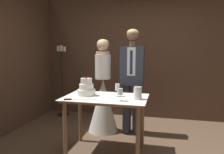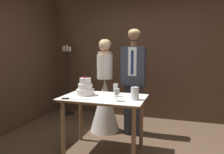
{
  "view_description": "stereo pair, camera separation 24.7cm",
  "coord_description": "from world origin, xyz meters",
  "px_view_note": "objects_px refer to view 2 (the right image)",
  "views": [
    {
      "loc": [
        0.58,
        -2.77,
        1.5
      ],
      "look_at": [
        -0.23,
        0.56,
        1.06
      ],
      "focal_mm": 35.0,
      "sensor_mm": 36.0,
      "label": 1
    },
    {
      "loc": [
        0.81,
        -2.71,
        1.5
      ],
      "look_at": [
        -0.23,
        0.56,
        1.06
      ],
      "focal_mm": 35.0,
      "sensor_mm": 36.0,
      "label": 2
    }
  ],
  "objects_px": {
    "tiered_cake": "(85,88)",
    "wine_glass_near": "(117,92)",
    "cake_table": "(104,105)",
    "cake_knife": "(71,99)",
    "hurricane_candle": "(135,94)",
    "groom": "(134,77)",
    "bride": "(105,98)",
    "candle_stand": "(68,80)",
    "wine_glass_middle": "(116,87)"
  },
  "relations": [
    {
      "from": "cake_knife",
      "to": "wine_glass_near",
      "type": "xyz_separation_m",
      "value": [
        0.61,
        0.09,
        0.11
      ]
    },
    {
      "from": "cake_table",
      "to": "wine_glass_middle",
      "type": "xyz_separation_m",
      "value": [
        0.16,
        0.07,
        0.25
      ]
    },
    {
      "from": "cake_table",
      "to": "groom",
      "type": "xyz_separation_m",
      "value": [
        0.26,
        0.8,
        0.32
      ]
    },
    {
      "from": "tiered_cake",
      "to": "wine_glass_middle",
      "type": "xyz_separation_m",
      "value": [
        0.46,
        0.04,
        0.03
      ]
    },
    {
      "from": "tiered_cake",
      "to": "cake_table",
      "type": "bearing_deg",
      "value": -7.31
    },
    {
      "from": "tiered_cake",
      "to": "cake_knife",
      "type": "distance_m",
      "value": 0.34
    },
    {
      "from": "wine_glass_near",
      "to": "bride",
      "type": "bearing_deg",
      "value": 117.59
    },
    {
      "from": "wine_glass_near",
      "to": "groom",
      "type": "height_order",
      "value": "groom"
    },
    {
      "from": "tiered_cake",
      "to": "bride",
      "type": "relative_size",
      "value": 0.17
    },
    {
      "from": "bride",
      "to": "wine_glass_near",
      "type": "bearing_deg",
      "value": -62.41
    },
    {
      "from": "candle_stand",
      "to": "hurricane_candle",
      "type": "bearing_deg",
      "value": -39.55
    },
    {
      "from": "wine_glass_middle",
      "to": "bride",
      "type": "bearing_deg",
      "value": 120.13
    },
    {
      "from": "wine_glass_near",
      "to": "bride",
      "type": "distance_m",
      "value": 1.16
    },
    {
      "from": "hurricane_candle",
      "to": "candle_stand",
      "type": "distance_m",
      "value": 2.44
    },
    {
      "from": "hurricane_candle",
      "to": "candle_stand",
      "type": "relative_size",
      "value": 0.11
    },
    {
      "from": "cake_knife",
      "to": "candle_stand",
      "type": "bearing_deg",
      "value": 104.55
    },
    {
      "from": "cake_knife",
      "to": "hurricane_candle",
      "type": "bearing_deg",
      "value": 0.33
    },
    {
      "from": "wine_glass_middle",
      "to": "cake_knife",
      "type": "bearing_deg",
      "value": -145.98
    },
    {
      "from": "wine_glass_middle",
      "to": "bride",
      "type": "xyz_separation_m",
      "value": [
        -0.42,
        0.73,
        -0.34
      ]
    },
    {
      "from": "cake_knife",
      "to": "bride",
      "type": "height_order",
      "value": "bride"
    },
    {
      "from": "groom",
      "to": "hurricane_candle",
      "type": "bearing_deg",
      "value": -76.73
    },
    {
      "from": "cake_knife",
      "to": "tiered_cake",
      "type": "bearing_deg",
      "value": 62.56
    },
    {
      "from": "candle_stand",
      "to": "wine_glass_middle",
      "type": "bearing_deg",
      "value": -42.44
    },
    {
      "from": "cake_table",
      "to": "hurricane_candle",
      "type": "distance_m",
      "value": 0.5
    },
    {
      "from": "cake_table",
      "to": "candle_stand",
      "type": "bearing_deg",
      "value": 133.09
    },
    {
      "from": "wine_glass_middle",
      "to": "tiered_cake",
      "type": "bearing_deg",
      "value": -175.45
    },
    {
      "from": "cake_knife",
      "to": "wine_glass_near",
      "type": "distance_m",
      "value": 0.63
    },
    {
      "from": "cake_knife",
      "to": "groom",
      "type": "relative_size",
      "value": 0.23
    },
    {
      "from": "bride",
      "to": "candle_stand",
      "type": "bearing_deg",
      "value": 148.25
    },
    {
      "from": "wine_glass_near",
      "to": "candle_stand",
      "type": "height_order",
      "value": "candle_stand"
    },
    {
      "from": "cake_table",
      "to": "cake_knife",
      "type": "bearing_deg",
      "value": -142.57
    },
    {
      "from": "tiered_cake",
      "to": "wine_glass_near",
      "type": "relative_size",
      "value": 1.66
    },
    {
      "from": "groom",
      "to": "cake_table",
      "type": "bearing_deg",
      "value": -108.21
    },
    {
      "from": "cake_knife",
      "to": "hurricane_candle",
      "type": "xyz_separation_m",
      "value": [
        0.82,
        0.24,
        0.07
      ]
    },
    {
      "from": "tiered_cake",
      "to": "hurricane_candle",
      "type": "height_order",
      "value": "tiered_cake"
    },
    {
      "from": "hurricane_candle",
      "to": "groom",
      "type": "xyz_separation_m",
      "value": [
        -0.2,
        0.84,
        0.12
      ]
    },
    {
      "from": "tiered_cake",
      "to": "wine_glass_middle",
      "type": "relative_size",
      "value": 1.48
    },
    {
      "from": "cake_table",
      "to": "groom",
      "type": "bearing_deg",
      "value": 71.79
    },
    {
      "from": "cake_table",
      "to": "wine_glass_near",
      "type": "xyz_separation_m",
      "value": [
        0.25,
        -0.18,
        0.24
      ]
    },
    {
      "from": "tiered_cake",
      "to": "hurricane_candle",
      "type": "xyz_separation_m",
      "value": [
        0.76,
        -0.07,
        -0.02
      ]
    },
    {
      "from": "cake_table",
      "to": "wine_glass_near",
      "type": "relative_size",
      "value": 7.12
    },
    {
      "from": "wine_glass_near",
      "to": "hurricane_candle",
      "type": "relative_size",
      "value": 0.97
    },
    {
      "from": "cake_table",
      "to": "groom",
      "type": "height_order",
      "value": "groom"
    },
    {
      "from": "tiered_cake",
      "to": "cake_knife",
      "type": "xyz_separation_m",
      "value": [
        -0.06,
        -0.32,
        -0.1
      ]
    },
    {
      "from": "hurricane_candle",
      "to": "groom",
      "type": "height_order",
      "value": "groom"
    },
    {
      "from": "cake_table",
      "to": "wine_glass_middle",
      "type": "relative_size",
      "value": 6.35
    },
    {
      "from": "cake_knife",
      "to": "bride",
      "type": "distance_m",
      "value": 1.11
    },
    {
      "from": "hurricane_candle",
      "to": "candle_stand",
      "type": "xyz_separation_m",
      "value": [
        -1.88,
        1.56,
        -0.12
      ]
    },
    {
      "from": "hurricane_candle",
      "to": "bride",
      "type": "bearing_deg",
      "value": 130.85
    },
    {
      "from": "wine_glass_middle",
      "to": "hurricane_candle",
      "type": "height_order",
      "value": "wine_glass_middle"
    }
  ]
}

